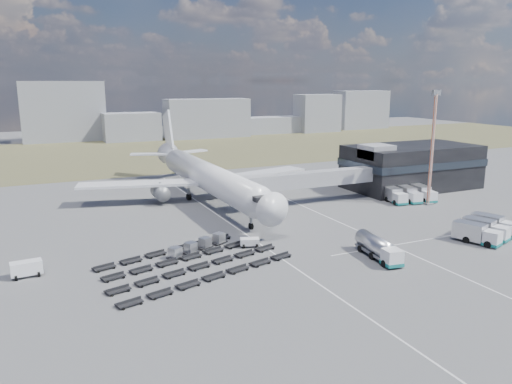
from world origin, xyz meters
name	(u,v)px	position (x,y,z in m)	size (l,w,h in m)	color
ground	(275,244)	(0.00, 0.00, 0.00)	(420.00, 420.00, 0.00)	#565659
grass_strip	(133,153)	(0.00, 110.00, 0.01)	(420.00, 90.00, 0.01)	brown
lane_markings	(319,231)	(9.77, 3.00, 0.01)	(47.12, 110.00, 0.01)	silver
terminal	(411,166)	(47.77, 23.96, 5.25)	(30.40, 16.40, 11.00)	black
jet_bridge	(300,180)	(15.90, 20.42, 5.05)	(30.30, 3.80, 7.05)	#939399
airliner	(205,175)	(0.00, 32.38, 5.29)	(51.59, 64.53, 17.62)	white
skyline	(119,119)	(2.77, 150.93, 8.74)	(292.60, 24.29, 24.57)	gray
fuel_tanker	(378,248)	(10.51, -11.58, 1.53)	(3.58, 9.72, 3.07)	white
pushback_tug	(250,243)	(-4.00, 0.59, 0.67)	(2.86, 1.61, 1.33)	white
utility_van	(26,269)	(-34.85, 1.78, 1.03)	(3.80, 1.72, 2.07)	white
catering_truck	(234,185)	(8.90, 38.24, 1.36)	(2.88, 5.98, 2.66)	white
service_trucks_near	(486,229)	(31.94, -11.33, 1.54)	(11.10, 9.71, 2.83)	white
service_trucks_far	(409,194)	(38.14, 13.44, 1.52)	(10.22, 8.35, 2.80)	white
uld_row	(198,245)	(-11.70, 2.03, 0.92)	(10.69, 5.95, 1.54)	black
baggage_dollies	(188,263)	(-14.86, -3.22, 0.35)	(28.21, 20.26, 0.70)	black
floodlight_mast	(432,148)	(40.05, 9.84, 11.48)	(2.17, 1.77, 22.91)	#D14D21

